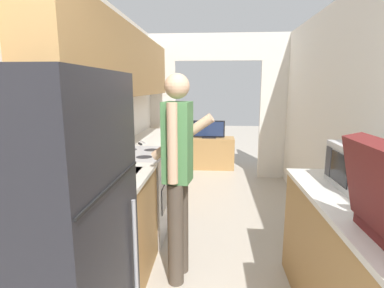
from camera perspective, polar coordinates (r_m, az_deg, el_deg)
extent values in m
cube|color=white|center=(2.62, -22.30, 2.10)|extent=(0.06, 7.12, 2.50)
cube|color=#B2844C|center=(3.43, -12.72, 14.80)|extent=(0.32, 3.41, 0.70)
cube|color=white|center=(2.67, 32.75, 1.32)|extent=(0.06, 7.12, 2.50)
cube|color=white|center=(5.43, -6.53, 4.58)|extent=(0.65, 0.06, 2.05)
cube|color=white|center=(5.45, 16.13, 4.25)|extent=(0.65, 0.06, 2.05)
cube|color=white|center=(5.34, 5.04, 17.94)|extent=(2.78, 0.06, 0.45)
cube|color=#B2844C|center=(2.57, -15.94, -16.72)|extent=(0.60, 1.11, 0.88)
cube|color=silver|center=(2.40, -16.56, -7.05)|extent=(0.62, 1.12, 0.03)
cube|color=#B2844C|center=(4.47, -6.71, -4.44)|extent=(0.60, 1.51, 0.88)
cube|color=silver|center=(4.38, -6.83, 1.34)|extent=(0.62, 1.53, 0.03)
cube|color=#9EA3A8|center=(2.56, -15.08, -5.46)|extent=(0.42, 0.44, 0.00)
cube|color=#B2844C|center=(2.26, 30.66, -22.14)|extent=(0.60, 1.77, 0.88)
cube|color=silver|center=(2.06, 31.91, -11.29)|extent=(0.62, 1.79, 0.03)
cube|color=black|center=(1.62, -26.91, -18.96)|extent=(0.71, 0.74, 1.68)
cube|color=black|center=(1.32, -14.71, -7.27)|extent=(0.01, 0.71, 0.01)
cylinder|color=#99999E|center=(1.74, -10.69, -20.84)|extent=(0.02, 0.02, 0.67)
cube|color=#B7B7BC|center=(3.39, -10.26, -9.24)|extent=(0.62, 0.79, 0.91)
cube|color=black|center=(3.33, -4.95, -9.49)|extent=(0.01, 0.54, 0.27)
cylinder|color=#B7B7BC|center=(3.26, -4.66, -5.75)|extent=(0.02, 0.63, 0.02)
cube|color=#B7B7BC|center=(3.34, -15.39, -0.42)|extent=(0.04, 0.79, 0.14)
cylinder|color=#232328|center=(3.07, -9.10, -2.51)|extent=(0.16, 0.16, 0.01)
cylinder|color=#232328|center=(3.40, -7.77, -1.17)|extent=(0.16, 0.16, 0.01)
cylinder|color=#232328|center=(3.14, -13.51, -2.40)|extent=(0.16, 0.16, 0.01)
cylinder|color=#232328|center=(3.46, -11.79, -1.09)|extent=(0.16, 0.16, 0.01)
cylinder|color=#4C4238|center=(2.54, -3.14, -16.89)|extent=(0.15, 0.15, 0.86)
cylinder|color=#4C4238|center=(2.69, -2.14, -15.26)|extent=(0.15, 0.15, 0.86)
cube|color=#4C844C|center=(2.37, -2.78, 0.29)|extent=(0.24, 0.24, 0.64)
cylinder|color=#DBAD89|center=(2.23, -3.76, 0.03)|extent=(0.09, 0.09, 0.61)
cylinder|color=#DBAD89|center=(2.51, -1.91, 1.25)|extent=(0.55, 0.16, 0.42)
sphere|color=#DBAD89|center=(2.33, -2.88, 10.95)|extent=(0.20, 0.20, 0.20)
cube|color=#B7B7BC|center=(2.40, 29.97, -3.85)|extent=(0.36, 0.46, 0.30)
cube|color=black|center=(2.28, 26.26, -4.20)|extent=(0.01, 0.28, 0.21)
cube|color=#38383D|center=(2.46, 24.53, -3.00)|extent=(0.01, 0.09, 0.22)
cube|color=#B2844C|center=(6.00, 3.22, -1.69)|extent=(0.99, 0.42, 0.62)
cube|color=black|center=(5.90, 3.24, 1.26)|extent=(0.27, 0.16, 0.02)
cube|color=black|center=(5.87, 3.26, 2.91)|extent=(0.61, 0.04, 0.32)
cube|color=navy|center=(5.85, 3.26, 2.88)|extent=(0.56, 0.01, 0.28)
cube|color=#B7B7BC|center=(3.88, -9.32, 0.35)|extent=(0.13, 0.19, 0.00)
cube|color=black|center=(3.74, -9.87, 0.04)|extent=(0.08, 0.11, 0.02)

